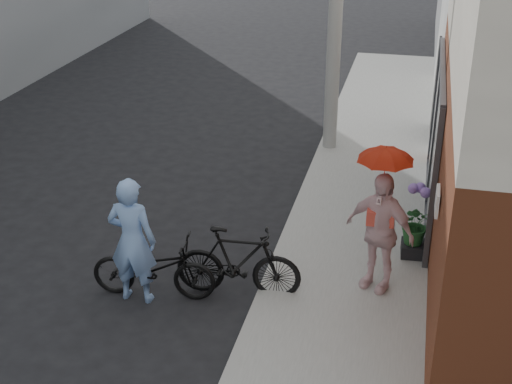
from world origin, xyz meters
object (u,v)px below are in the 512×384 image
(bike_left, at_px, (153,267))
(planter, at_px, (414,249))
(officer, at_px, (132,241))
(bike_right, at_px, (238,262))
(kimono_woman, at_px, (379,231))

(bike_left, relative_size, planter, 4.55)
(officer, xyz_separation_m, bike_right, (1.37, 0.41, -0.39))
(officer, height_order, kimono_woman, kimono_woman)
(bike_left, relative_size, kimono_woman, 1.01)
(officer, bearing_deg, bike_left, -151.21)
(kimono_woman, bearing_deg, bike_right, -140.67)
(officer, height_order, bike_right, officer)
(officer, relative_size, bike_right, 1.05)
(planter, bearing_deg, bike_right, -147.75)
(bike_right, bearing_deg, kimono_woman, -79.08)
(bike_left, xyz_separation_m, kimono_woman, (3.02, 0.78, 0.53))
(officer, relative_size, kimono_woman, 1.06)
(bike_right, bearing_deg, planter, -61.64)
(officer, relative_size, bike_left, 1.05)
(planter, bearing_deg, kimono_woman, -116.52)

